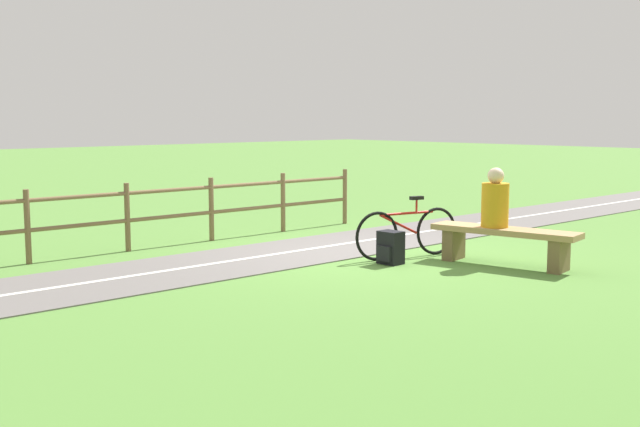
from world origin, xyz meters
TOP-DOWN VIEW (x-y plane):
  - ground_plane at (0.00, 0.00)m, footprint 80.00×80.00m
  - paved_path at (0.81, 4.00)m, footprint 2.53×36.03m
  - path_centre_line at (0.81, 4.00)m, footprint 0.63×32.00m
  - bench at (-1.94, -0.72)m, footprint 2.06×0.79m
  - person_seated at (-1.79, -0.69)m, footprint 0.42×0.42m
  - bicycle at (-0.66, -0.21)m, footprint 0.48×1.67m
  - backpack at (-0.82, 0.33)m, footprint 0.32×0.28m

SIDE VIEW (x-z plane):
  - ground_plane at x=0.00m, z-range 0.00..0.00m
  - paved_path at x=0.81m, z-range 0.00..0.02m
  - path_centre_line at x=0.81m, z-range 0.02..0.02m
  - backpack at x=-0.82m, z-range 0.00..0.45m
  - bench at x=-1.94m, z-range 0.10..0.61m
  - bicycle at x=-0.66m, z-range -0.07..0.80m
  - person_seated at x=-1.79m, z-range 0.45..1.26m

